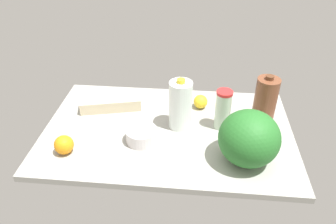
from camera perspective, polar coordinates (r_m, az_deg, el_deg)
name	(u,v)px	position (r cm, az deg, el deg)	size (l,w,h in cm)	color
countertop	(168,131)	(160.87, 0.00, -3.38)	(120.00, 76.00, 3.00)	#A1A098
mixing_bowl	(142,135)	(151.29, -4.61, -4.06)	(14.45, 14.45, 6.46)	silver
tumbler_cup	(223,109)	(157.81, 9.54, 0.44)	(7.65, 7.65, 20.18)	beige
chocolate_milk_jug	(265,101)	(165.50, 16.58, 1.90)	(10.91, 10.91, 25.62)	brown
egg_carton	(111,103)	(175.75, -9.93, 1.52)	(31.37, 10.28, 6.22)	beige
watermelon	(249,138)	(139.28, 13.94, -4.48)	(25.56, 25.56, 23.89)	#266C28
milk_jug	(180,105)	(155.08, 2.18, 1.24)	(10.99, 10.99, 26.14)	white
orange_loose	(64,145)	(151.05, -17.67, -5.46)	(8.53, 8.53, 8.53)	orange
lemon_beside_bowl	(201,102)	(174.28, 5.69, 1.81)	(7.32, 7.32, 7.32)	yellow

